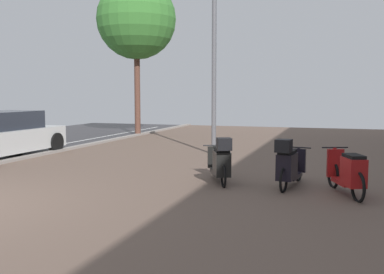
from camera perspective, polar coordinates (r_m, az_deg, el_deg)
ground at (r=7.32m, az=-23.16°, el=-9.78°), size 21.00×40.00×0.13m
scooter_near at (r=8.95m, az=12.35°, el=-3.55°), size 0.60×1.72×1.03m
scooter_mid at (r=8.59m, az=19.46°, el=-4.39°), size 0.81×1.65×0.85m
scooter_far at (r=9.25m, az=3.68°, el=-3.20°), size 0.95×1.65×1.02m
parked_car_near at (r=14.20m, az=-23.31°, el=0.17°), size 1.78×4.08×1.35m
lamp_post at (r=13.69m, az=2.86°, el=10.91°), size 0.20×0.52×5.64m
street_tree at (r=20.47m, az=-7.16°, el=14.74°), size 3.52×3.52×6.93m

